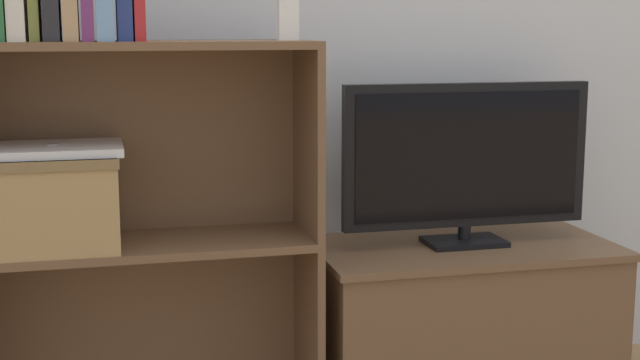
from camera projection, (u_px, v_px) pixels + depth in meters
tv_stand at (462, 319)px, 2.55m from camera, size 0.85×0.45×0.44m
tv at (467, 159)px, 2.47m from camera, size 0.71×0.14×0.45m
bookshelf_lower_tier at (152, 309)px, 2.32m from camera, size 0.83×0.30×0.52m
bookshelf_upper_tier at (146, 115)px, 2.23m from camera, size 0.83×0.30×0.49m
book_ivory at (16, 3)px, 2.02m from camera, size 0.04×0.13×0.17m
book_plum at (87, 2)px, 2.05m from camera, size 0.03×0.15×0.18m
baby_monitor at (288, 17)px, 2.22m from camera, size 0.05×0.03×0.14m
storage_basket_left at (55, 196)px, 2.14m from camera, size 0.30×0.27×0.23m
laptop at (53, 149)px, 2.12m from camera, size 0.33×0.24×0.02m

